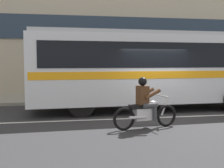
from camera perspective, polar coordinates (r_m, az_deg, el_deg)
ground_plane at (r=11.19m, az=8.34°, el=-6.03°), size 60.00×60.00×0.00m
sidewalk_curb at (r=16.03m, az=2.50°, el=-2.55°), size 28.00×3.80×0.15m
lane_center_stripe at (r=10.63m, az=9.38°, el=-6.57°), size 26.60×0.14×0.01m
office_building_facade at (r=18.55m, az=0.93°, el=16.26°), size 28.00×0.89×11.64m
transit_bus at (r=12.30m, az=8.91°, el=3.73°), size 10.69×2.99×3.22m
motorcycle_with_rider at (r=8.75m, az=6.68°, el=-4.58°), size 2.12×0.75×1.56m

